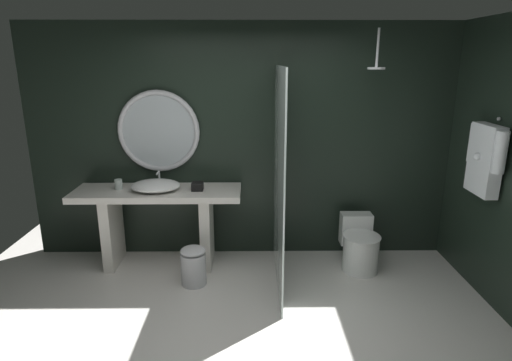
{
  "coord_description": "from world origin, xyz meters",
  "views": [
    {
      "loc": [
        0.08,
        -2.81,
        2.21
      ],
      "look_at": [
        0.12,
        0.92,
        1.14
      ],
      "focal_mm": 29.87,
      "sensor_mm": 36.0,
      "label": 1
    }
  ],
  "objects_px": {
    "tumbler_cup": "(119,184)",
    "toilet": "(359,246)",
    "rain_shower_head": "(377,63)",
    "vessel_sink": "(156,186)",
    "waste_bin": "(193,265)",
    "hanging_bathrobe": "(485,157)",
    "tissue_box": "(197,186)",
    "round_wall_mirror": "(159,131)"
  },
  "relations": [
    {
      "from": "vessel_sink",
      "to": "tissue_box",
      "type": "relative_size",
      "value": 4.25
    },
    {
      "from": "round_wall_mirror",
      "to": "hanging_bathrobe",
      "type": "height_order",
      "value": "round_wall_mirror"
    },
    {
      "from": "tumbler_cup",
      "to": "tissue_box",
      "type": "relative_size",
      "value": 0.89
    },
    {
      "from": "vessel_sink",
      "to": "waste_bin",
      "type": "xyz_separation_m",
      "value": [
        0.43,
        -0.44,
        -0.71
      ]
    },
    {
      "from": "hanging_bathrobe",
      "to": "toilet",
      "type": "distance_m",
      "value": 1.53
    },
    {
      "from": "rain_shower_head",
      "to": "hanging_bathrobe",
      "type": "distance_m",
      "value": 1.34
    },
    {
      "from": "round_wall_mirror",
      "to": "hanging_bathrobe",
      "type": "xyz_separation_m",
      "value": [
        3.14,
        -0.86,
        -0.1
      ]
    },
    {
      "from": "round_wall_mirror",
      "to": "waste_bin",
      "type": "xyz_separation_m",
      "value": [
        0.42,
        -0.72,
        -1.25
      ]
    },
    {
      "from": "round_wall_mirror",
      "to": "tumbler_cup",
      "type": "bearing_deg",
      "value": -151.18
    },
    {
      "from": "tissue_box",
      "to": "rain_shower_head",
      "type": "relative_size",
      "value": 0.32
    },
    {
      "from": "hanging_bathrobe",
      "to": "waste_bin",
      "type": "height_order",
      "value": "hanging_bathrobe"
    },
    {
      "from": "toilet",
      "to": "hanging_bathrobe",
      "type": "bearing_deg",
      "value": -26.35
    },
    {
      "from": "tumbler_cup",
      "to": "round_wall_mirror",
      "type": "xyz_separation_m",
      "value": [
        0.42,
        0.23,
        0.53
      ]
    },
    {
      "from": "tumbler_cup",
      "to": "waste_bin",
      "type": "bearing_deg",
      "value": -30.38
    },
    {
      "from": "round_wall_mirror",
      "to": "waste_bin",
      "type": "bearing_deg",
      "value": -59.62
    },
    {
      "from": "vessel_sink",
      "to": "hanging_bathrobe",
      "type": "bearing_deg",
      "value": -10.37
    },
    {
      "from": "tissue_box",
      "to": "round_wall_mirror",
      "type": "relative_size",
      "value": 0.14
    },
    {
      "from": "tumbler_cup",
      "to": "toilet",
      "type": "height_order",
      "value": "tumbler_cup"
    },
    {
      "from": "tumbler_cup",
      "to": "round_wall_mirror",
      "type": "relative_size",
      "value": 0.12
    },
    {
      "from": "toilet",
      "to": "tumbler_cup",
      "type": "bearing_deg",
      "value": 176.56
    },
    {
      "from": "tumbler_cup",
      "to": "hanging_bathrobe",
      "type": "relative_size",
      "value": 0.15
    },
    {
      "from": "tissue_box",
      "to": "hanging_bathrobe",
      "type": "distance_m",
      "value": 2.81
    },
    {
      "from": "tissue_box",
      "to": "round_wall_mirror",
      "type": "distance_m",
      "value": 0.75
    },
    {
      "from": "hanging_bathrobe",
      "to": "tissue_box",
      "type": "bearing_deg",
      "value": 167.8
    },
    {
      "from": "waste_bin",
      "to": "hanging_bathrobe",
      "type": "bearing_deg",
      "value": -2.94
    },
    {
      "from": "toilet",
      "to": "waste_bin",
      "type": "xyz_separation_m",
      "value": [
        -1.76,
        -0.34,
        -0.05
      ]
    },
    {
      "from": "waste_bin",
      "to": "vessel_sink",
      "type": "bearing_deg",
      "value": 134.53
    },
    {
      "from": "round_wall_mirror",
      "to": "rain_shower_head",
      "type": "height_order",
      "value": "rain_shower_head"
    },
    {
      "from": "tumbler_cup",
      "to": "rain_shower_head",
      "type": "xyz_separation_m",
      "value": [
        2.66,
        -0.09,
        1.26
      ]
    },
    {
      "from": "tumbler_cup",
      "to": "toilet",
      "type": "relative_size",
      "value": 0.19
    },
    {
      "from": "tissue_box",
      "to": "hanging_bathrobe",
      "type": "xyz_separation_m",
      "value": [
        2.71,
        -0.59,
        0.44
      ]
    },
    {
      "from": "round_wall_mirror",
      "to": "tissue_box",
      "type": "bearing_deg",
      "value": -32.3
    },
    {
      "from": "vessel_sink",
      "to": "round_wall_mirror",
      "type": "xyz_separation_m",
      "value": [
        0.01,
        0.28,
        0.53
      ]
    },
    {
      "from": "vessel_sink",
      "to": "rain_shower_head",
      "type": "distance_m",
      "value": 2.57
    },
    {
      "from": "tumbler_cup",
      "to": "rain_shower_head",
      "type": "relative_size",
      "value": 0.28
    },
    {
      "from": "waste_bin",
      "to": "toilet",
      "type": "bearing_deg",
      "value": 10.79
    },
    {
      "from": "vessel_sink",
      "to": "tissue_box",
      "type": "bearing_deg",
      "value": 1.19
    },
    {
      "from": "vessel_sink",
      "to": "toilet",
      "type": "bearing_deg",
      "value": -2.64
    },
    {
      "from": "round_wall_mirror",
      "to": "toilet",
      "type": "xyz_separation_m",
      "value": [
        2.18,
        -0.39,
        -1.2
      ]
    },
    {
      "from": "round_wall_mirror",
      "to": "waste_bin",
      "type": "distance_m",
      "value": 1.5
    },
    {
      "from": "toilet",
      "to": "vessel_sink",
      "type": "bearing_deg",
      "value": 177.36
    },
    {
      "from": "rain_shower_head",
      "to": "hanging_bathrobe",
      "type": "bearing_deg",
      "value": -31.04
    }
  ]
}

